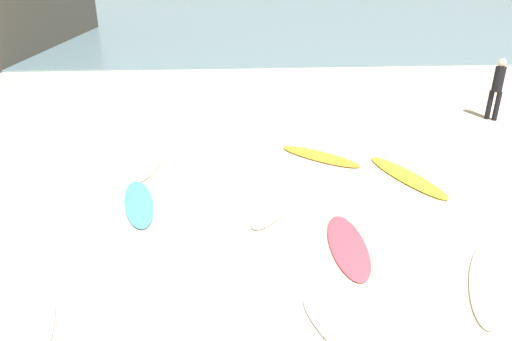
{
  "coord_description": "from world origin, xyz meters",
  "views": [
    {
      "loc": [
        -0.41,
        -3.63,
        4.28
      ],
      "look_at": [
        0.18,
        5.13,
        0.3
      ],
      "focal_mm": 33.14,
      "sensor_mm": 36.0,
      "label": 1
    }
  ],
  "objects_px": {
    "surfboard_4": "(35,309)",
    "surfboard_1": "(348,246)",
    "surfboard_7": "(281,198)",
    "surfboard_3": "(407,176)",
    "surfboard_8": "(150,161)",
    "surfboard_0": "(489,281)",
    "surfboard_5": "(320,156)",
    "beachgoer_near": "(497,86)",
    "surfboard_6": "(139,203)"
  },
  "relations": [
    {
      "from": "surfboard_4",
      "to": "surfboard_1",
      "type": "bearing_deg",
      "value": 178.22
    },
    {
      "from": "surfboard_4",
      "to": "surfboard_7",
      "type": "distance_m",
      "value": 4.65
    },
    {
      "from": "surfboard_3",
      "to": "surfboard_4",
      "type": "height_order",
      "value": "surfboard_4"
    },
    {
      "from": "surfboard_7",
      "to": "surfboard_8",
      "type": "distance_m",
      "value": 3.45
    },
    {
      "from": "surfboard_0",
      "to": "surfboard_4",
      "type": "bearing_deg",
      "value": 29.71
    },
    {
      "from": "surfboard_4",
      "to": "surfboard_5",
      "type": "relative_size",
      "value": 1.21
    },
    {
      "from": "surfboard_0",
      "to": "surfboard_1",
      "type": "bearing_deg",
      "value": -1.54
    },
    {
      "from": "surfboard_0",
      "to": "surfboard_3",
      "type": "distance_m",
      "value": 3.54
    },
    {
      "from": "surfboard_3",
      "to": "surfboard_5",
      "type": "distance_m",
      "value": 2.03
    },
    {
      "from": "surfboard_1",
      "to": "surfboard_0",
      "type": "bearing_deg",
      "value": 152.98
    },
    {
      "from": "surfboard_4",
      "to": "surfboard_3",
      "type": "bearing_deg",
      "value": -166.57
    },
    {
      "from": "surfboard_4",
      "to": "surfboard_8",
      "type": "xyz_separation_m",
      "value": [
        0.82,
        4.94,
        -0.01
      ]
    },
    {
      "from": "surfboard_4",
      "to": "surfboard_5",
      "type": "distance_m",
      "value": 6.86
    },
    {
      "from": "surfboard_3",
      "to": "surfboard_5",
      "type": "xyz_separation_m",
      "value": [
        -1.63,
        1.22,
        -0.0
      ]
    },
    {
      "from": "beachgoer_near",
      "to": "surfboard_0",
      "type": "bearing_deg",
      "value": 103.36
    },
    {
      "from": "surfboard_3",
      "to": "surfboard_6",
      "type": "xyz_separation_m",
      "value": [
        -5.48,
        -0.83,
        0.0
      ]
    },
    {
      "from": "surfboard_1",
      "to": "surfboard_6",
      "type": "height_order",
      "value": "surfboard_6"
    },
    {
      "from": "surfboard_3",
      "to": "surfboard_0",
      "type": "bearing_deg",
      "value": 68.29
    },
    {
      "from": "surfboard_5",
      "to": "surfboard_4",
      "type": "bearing_deg",
      "value": -3.15
    },
    {
      "from": "surfboard_6",
      "to": "surfboard_7",
      "type": "distance_m",
      "value": 2.71
    },
    {
      "from": "beachgoer_near",
      "to": "surfboard_5",
      "type": "bearing_deg",
      "value": 66.32
    },
    {
      "from": "surfboard_1",
      "to": "surfboard_8",
      "type": "xyz_separation_m",
      "value": [
        -3.68,
        3.74,
        0.0
      ]
    },
    {
      "from": "surfboard_0",
      "to": "surfboard_3",
      "type": "bearing_deg",
      "value": -63.32
    },
    {
      "from": "surfboard_1",
      "to": "surfboard_8",
      "type": "distance_m",
      "value": 5.24
    },
    {
      "from": "surfboard_6",
      "to": "surfboard_8",
      "type": "bearing_deg",
      "value": -100.5
    },
    {
      "from": "surfboard_5",
      "to": "surfboard_8",
      "type": "xyz_separation_m",
      "value": [
        -3.94,
        0.01,
        -0.0
      ]
    },
    {
      "from": "surfboard_4",
      "to": "surfboard_5",
      "type": "height_order",
      "value": "surfboard_4"
    },
    {
      "from": "surfboard_0",
      "to": "surfboard_8",
      "type": "xyz_separation_m",
      "value": [
        -5.48,
        4.76,
        0.01
      ]
    },
    {
      "from": "surfboard_5",
      "to": "surfboard_0",
      "type": "bearing_deg",
      "value": 58.77
    },
    {
      "from": "surfboard_3",
      "to": "surfboard_8",
      "type": "relative_size",
      "value": 1.04
    },
    {
      "from": "surfboard_3",
      "to": "surfboard_4",
      "type": "distance_m",
      "value": 7.39
    },
    {
      "from": "surfboard_8",
      "to": "surfboard_1",
      "type": "bearing_deg",
      "value": -41.13
    },
    {
      "from": "surfboard_3",
      "to": "surfboard_5",
      "type": "height_order",
      "value": "surfboard_3"
    },
    {
      "from": "surfboard_6",
      "to": "surfboard_4",
      "type": "bearing_deg",
      "value": 59.92
    },
    {
      "from": "surfboard_6",
      "to": "surfboard_5",
      "type": "bearing_deg",
      "value": -164.79
    },
    {
      "from": "surfboard_5",
      "to": "surfboard_8",
      "type": "bearing_deg",
      "value": -49.27
    },
    {
      "from": "beachgoer_near",
      "to": "surfboard_8",
      "type": "bearing_deg",
      "value": 56.56
    },
    {
      "from": "surfboard_0",
      "to": "surfboard_3",
      "type": "height_order",
      "value": "surfboard_3"
    },
    {
      "from": "surfboard_1",
      "to": "surfboard_3",
      "type": "distance_m",
      "value": 3.14
    },
    {
      "from": "surfboard_3",
      "to": "surfboard_6",
      "type": "relative_size",
      "value": 1.18
    },
    {
      "from": "surfboard_5",
      "to": "beachgoer_near",
      "type": "xyz_separation_m",
      "value": [
        5.45,
        2.5,
        0.94
      ]
    },
    {
      "from": "surfboard_5",
      "to": "surfboard_6",
      "type": "distance_m",
      "value": 4.37
    },
    {
      "from": "surfboard_3",
      "to": "surfboard_1",
      "type": "bearing_deg",
      "value": 32.75
    },
    {
      "from": "surfboard_6",
      "to": "surfboard_7",
      "type": "xyz_separation_m",
      "value": [
        2.71,
        0.03,
        -0.0
      ]
    },
    {
      "from": "surfboard_0",
      "to": "beachgoer_near",
      "type": "distance_m",
      "value": 8.29
    },
    {
      "from": "surfboard_8",
      "to": "beachgoer_near",
      "type": "height_order",
      "value": "beachgoer_near"
    },
    {
      "from": "surfboard_1",
      "to": "surfboard_5",
      "type": "height_order",
      "value": "surfboard_5"
    },
    {
      "from": "surfboard_3",
      "to": "surfboard_5",
      "type": "bearing_deg",
      "value": -57.2
    },
    {
      "from": "surfboard_0",
      "to": "surfboard_4",
      "type": "xyz_separation_m",
      "value": [
        -6.3,
        -0.18,
        0.01
      ]
    },
    {
      "from": "surfboard_0",
      "to": "surfboard_3",
      "type": "relative_size",
      "value": 0.94
    }
  ]
}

